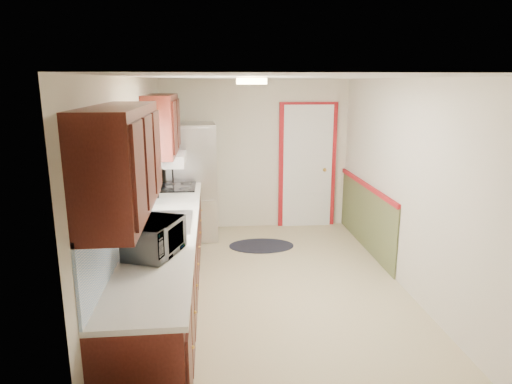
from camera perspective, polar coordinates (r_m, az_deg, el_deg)
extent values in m
cube|color=tan|center=(5.37, 2.59, -12.42)|extent=(3.20, 5.20, 0.12)
cube|color=white|center=(4.82, 2.91, 14.15)|extent=(3.20, 5.20, 0.12)
cube|color=beige|center=(7.39, -0.07, 4.65)|extent=(3.20, 0.10, 2.40)
cube|color=beige|center=(2.64, 10.79, -12.56)|extent=(3.20, 0.10, 2.40)
cube|color=beige|center=(4.97, -14.64, -0.26)|extent=(0.10, 5.20, 2.40)
cube|color=beige|center=(5.38, 18.75, 0.50)|extent=(0.10, 5.20, 2.40)
cube|color=#3C130D|center=(4.88, -11.11, -9.61)|extent=(0.60, 4.00, 0.90)
cube|color=silver|center=(4.72, -11.19, -4.35)|extent=(0.63, 4.00, 0.04)
cube|color=#5C9AE1|center=(4.68, -15.05, -0.96)|extent=(0.02, 4.00, 0.55)
cube|color=#3C130D|center=(3.27, -16.45, 3.74)|extent=(0.35, 1.40, 0.75)
cube|color=#3C130D|center=(5.92, -11.71, 8.22)|extent=(0.35, 1.20, 0.75)
cube|color=white|center=(4.69, -15.13, 4.14)|extent=(0.02, 1.00, 0.90)
cube|color=#C76B25|center=(4.64, -14.85, 8.43)|extent=(0.05, 1.12, 0.24)
cube|color=#B7B7BC|center=(4.80, -11.16, -3.70)|extent=(0.52, 0.82, 0.02)
cube|color=white|center=(6.02, -10.98, 4.02)|extent=(0.45, 0.60, 0.15)
cube|color=maroon|center=(7.53, 6.42, 3.18)|extent=(0.94, 0.05, 2.08)
cube|color=white|center=(7.50, 6.46, 3.15)|extent=(0.80, 0.04, 2.00)
cube|color=#4E5530|center=(6.77, 13.55, -3.09)|extent=(0.02, 2.30, 0.90)
cube|color=maroon|center=(6.65, 13.67, 0.79)|extent=(0.04, 2.30, 0.06)
cylinder|color=#FFD88C|center=(4.59, -0.54, 13.69)|extent=(0.30, 0.30, 0.06)
imported|color=white|center=(3.90, -12.62, -5.20)|extent=(0.45, 0.59, 0.36)
cube|color=#B7B7BC|center=(6.98, -8.07, 1.29)|extent=(0.77, 0.73, 1.76)
cylinder|color=black|center=(6.65, -10.27, -0.20)|extent=(0.02, 0.02, 1.23)
ellipsoid|color=black|center=(6.75, 0.67, -6.73)|extent=(0.98, 0.66, 0.01)
cube|color=black|center=(6.34, -9.85, 0.64)|extent=(0.50, 0.61, 0.02)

